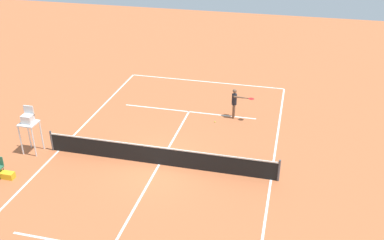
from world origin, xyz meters
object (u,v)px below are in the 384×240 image
(player_serving, at_px, (235,101))
(equipment_bag, at_px, (6,175))
(umpire_chair, at_px, (29,123))
(tennis_ball, at_px, (215,122))

(player_serving, bearing_deg, equipment_bag, -43.53)
(player_serving, relative_size, umpire_chair, 0.72)
(tennis_ball, height_order, equipment_bag, equipment_bag)
(player_serving, distance_m, umpire_chair, 10.86)
(player_serving, xyz_separation_m, equipment_bag, (8.98, 8.33, -0.88))
(tennis_ball, bearing_deg, equipment_bag, 42.91)
(umpire_chair, distance_m, equipment_bag, 2.74)
(player_serving, xyz_separation_m, tennis_ball, (0.96, 0.86, -1.00))
(equipment_bag, bearing_deg, umpire_chair, -88.93)
(player_serving, xyz_separation_m, umpire_chair, (9.03, 6.00, 0.57))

